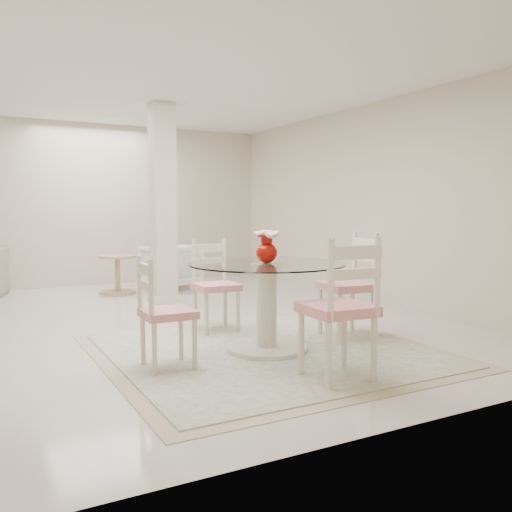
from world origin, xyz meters
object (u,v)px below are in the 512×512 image
dining_chair_west (160,305)px  armchair_white (171,266)px  red_vase (267,246)px  dining_table (267,307)px  side_table (118,276)px  column (163,204)px  dining_chair_east (353,277)px  dining_chair_south (343,299)px  dining_chair_north (214,278)px

dining_chair_west → armchair_white: 4.50m
red_vase → dining_chair_west: bearing=-176.2°
red_vase → dining_table: bearing=146.3°
red_vase → side_table: 4.05m
red_vase → column: bearing=89.4°
dining_table → side_table: bearing=95.0°
dining_chair_east → side_table: (-1.37, 3.91, -0.34)m
column → side_table: (-0.38, 1.04, -1.08)m
column → dining_chair_west: 3.28m
armchair_white → dining_chair_east: bearing=78.9°
dining_chair_east → dining_chair_south: (-0.96, -1.09, 0.02)m
red_vase → dining_chair_west: size_ratio=0.29×
armchair_white → dining_table: bearing=64.7°
dining_chair_east → dining_chair_south: bearing=-35.3°
side_table → column: bearing=-70.0°
dining_chair_east → dining_chair_north: 1.45m
column → dining_chair_north: bearing=-93.0°
dining_chair_north → dining_table: bearing=-83.5°
column → dining_chair_north: 2.08m
dining_chair_south → side_table: (-0.41, 5.00, -0.36)m
dining_table → dining_chair_north: dining_chair_north is taller
red_vase → dining_chair_north: (-0.07, 1.02, -0.40)m
red_vase → side_table: (-0.35, 3.97, -0.69)m
dining_table → dining_chair_east: (1.02, 0.06, 0.20)m
dining_table → dining_chair_north: 1.03m
column → red_vase: (-0.03, -2.94, -0.40)m
column → armchair_white: size_ratio=3.46×
column → dining_chair_north: size_ratio=2.56×
red_vase → dining_chair_east: size_ratio=0.25×
dining_chair_west → side_table: 4.10m
side_table → dining_table: bearing=-85.0°
dining_table → dining_chair_north: (-0.07, 1.02, 0.15)m
dining_chair_south → armchair_white: (0.49, 5.17, -0.27)m
column → dining_table: 3.08m
dining_chair_north → dining_chair_west: (-0.94, -1.08, -0.03)m
dining_chair_east → side_table: dining_chair_east is taller
red_vase → dining_chair_south: 1.07m
dining_chair_east → side_table: size_ratio=1.98×
dining_chair_south → dining_table: bearing=-82.5°
red_vase → dining_chair_west: 1.10m
dining_chair_north → dining_chair_west: dining_chair_north is taller
dining_chair_south → side_table: bearing=-81.5°
dining_table → dining_chair_east: bearing=3.5°
dining_table → red_vase: red_vase is taller
red_vase → dining_chair_west: (-1.02, -0.07, -0.43)m
dining_chair_north → dining_chair_west: bearing=-128.3°
dining_chair_east → dining_chair_south: 1.45m
dining_chair_west → column: bearing=-17.9°
column → dining_chair_east: bearing=-71.0°
red_vase → dining_chair_north: bearing=94.0°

